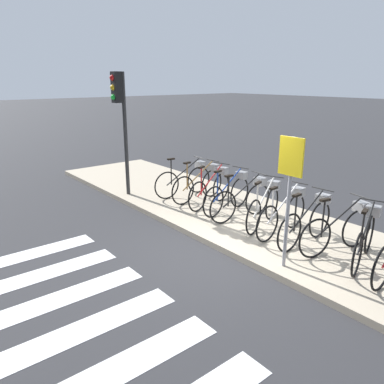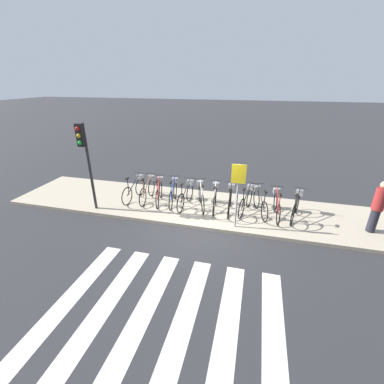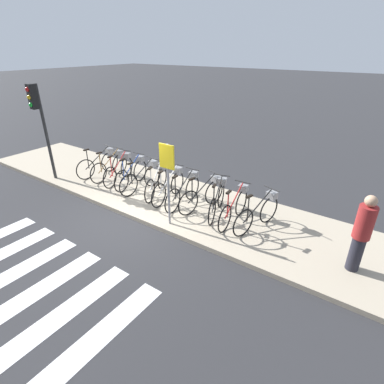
% 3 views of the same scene
% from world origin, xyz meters
% --- Properties ---
extents(ground_plane, '(120.00, 120.00, 0.00)m').
position_xyz_m(ground_plane, '(0.00, 0.00, 0.00)').
color(ground_plane, '#2D2D30').
extents(sidewalk, '(15.65, 3.00, 0.12)m').
position_xyz_m(sidewalk, '(0.00, 1.50, 0.06)').
color(sidewalk, '#B7A88E').
rests_on(sidewalk, ground_plane).
extents(parked_bicycle_0, '(0.46, 1.73, 1.06)m').
position_xyz_m(parked_bicycle_0, '(-3.04, 1.49, 0.58)').
color(parked_bicycle_0, black).
rests_on(parked_bicycle_0, sidewalk).
extents(parked_bicycle_1, '(0.46, 1.73, 1.06)m').
position_xyz_m(parked_bicycle_1, '(-2.48, 1.53, 0.58)').
color(parked_bicycle_1, black).
rests_on(parked_bicycle_1, sidewalk).
extents(parked_bicycle_2, '(0.57, 1.69, 1.06)m').
position_xyz_m(parked_bicycle_2, '(-1.98, 1.48, 0.58)').
color(parked_bicycle_2, black).
rests_on(parked_bicycle_2, sidewalk).
extents(parked_bicycle_3, '(0.46, 1.72, 1.06)m').
position_xyz_m(parked_bicycle_3, '(-1.41, 1.51, 0.58)').
color(parked_bicycle_3, black).
rests_on(parked_bicycle_3, sidewalk).
extents(parked_bicycle_4, '(0.46, 1.73, 1.06)m').
position_xyz_m(parked_bicycle_4, '(-0.86, 1.42, 0.58)').
color(parked_bicycle_4, black).
rests_on(parked_bicycle_4, sidewalk).
extents(parked_bicycle_5, '(0.68, 1.65, 1.06)m').
position_xyz_m(parked_bicycle_5, '(-0.29, 1.45, 0.58)').
color(parked_bicycle_5, black).
rests_on(parked_bicycle_5, sidewalk).
extents(parked_bicycle_6, '(0.46, 1.73, 1.06)m').
position_xyz_m(parked_bicycle_6, '(0.25, 1.42, 0.58)').
color(parked_bicycle_6, black).
rests_on(parked_bicycle_6, sidewalk).
extents(parked_bicycle_7, '(0.46, 1.73, 1.06)m').
position_xyz_m(parked_bicycle_7, '(0.81, 1.39, 0.58)').
color(parked_bicycle_7, black).
rests_on(parked_bicycle_7, sidewalk).
extents(parked_bicycle_8, '(0.55, 1.70, 1.06)m').
position_xyz_m(parked_bicycle_8, '(1.40, 1.52, 0.58)').
color(parked_bicycle_8, black).
rests_on(parked_bicycle_8, sidewalk).
extents(parked_bicycle_9, '(0.63, 1.67, 1.06)m').
position_xyz_m(parked_bicycle_9, '(1.87, 1.48, 0.58)').
color(parked_bicycle_9, black).
rests_on(parked_bicycle_9, sidewalk).
extents(parked_bicycle_10, '(0.46, 1.73, 1.06)m').
position_xyz_m(parked_bicycle_10, '(2.45, 1.38, 0.58)').
color(parked_bicycle_10, black).
rests_on(parked_bicycle_10, sidewalk).
extents(parked_bicycle_11, '(0.60, 1.68, 1.06)m').
position_xyz_m(parked_bicycle_11, '(3.10, 1.44, 0.58)').
color(parked_bicycle_11, black).
rests_on(parked_bicycle_11, sidewalk).
extents(pedestrian, '(0.34, 0.34, 1.71)m').
position_xyz_m(pedestrian, '(5.37, 1.09, 1.02)').
color(pedestrian, '#23232D').
rests_on(pedestrian, sidewalk).
extents(traffic_light, '(0.24, 0.40, 3.17)m').
position_xyz_m(traffic_light, '(-4.12, 0.23, 2.41)').
color(traffic_light, '#2D2D2D').
rests_on(traffic_light, sidewalk).
extents(sign_post, '(0.44, 0.07, 2.16)m').
position_xyz_m(sign_post, '(1.12, 0.29, 1.59)').
color(sign_post, '#99999E').
rests_on(sign_post, sidewalk).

